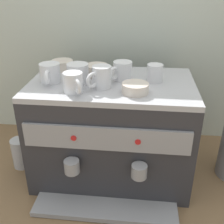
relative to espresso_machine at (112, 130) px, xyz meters
name	(u,v)px	position (x,y,z in m)	size (l,w,h in m)	color
ground_plane	(112,170)	(0.00, 0.00, -0.21)	(4.00, 4.00, 0.00)	brown
tiled_backsplash_wall	(120,39)	(0.00, 0.38, 0.30)	(2.80, 0.03, 1.03)	silver
espresso_machine	(112,130)	(0.00, 0.00, 0.00)	(0.64, 0.50, 0.43)	#2D2D33
ceramic_cup_0	(78,74)	(-0.13, -0.02, 0.25)	(0.08, 0.12, 0.07)	white
ceramic_cup_1	(122,71)	(0.04, 0.03, 0.25)	(0.09, 0.10, 0.07)	white
ceramic_cup_2	(155,73)	(0.16, 0.03, 0.25)	(0.06, 0.10, 0.07)	white
ceramic_cup_3	(73,83)	(-0.12, -0.12, 0.25)	(0.08, 0.10, 0.07)	white
ceramic_cup_4	(50,73)	(-0.23, -0.03, 0.25)	(0.08, 0.12, 0.07)	white
ceramic_cup_5	(101,77)	(-0.03, -0.06, 0.26)	(0.08, 0.10, 0.08)	white
ceramic_bowl_0	(135,88)	(0.09, -0.10, 0.23)	(0.10, 0.10, 0.03)	beige
ceramic_bowl_1	(97,70)	(-0.07, 0.07, 0.24)	(0.09, 0.09, 0.04)	beige
ceramic_bowl_2	(62,65)	(-0.23, 0.13, 0.24)	(0.09, 0.09, 0.04)	beige
milk_pitcher	(21,153)	(-0.42, -0.01, -0.14)	(0.08, 0.08, 0.14)	#B7B7BC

